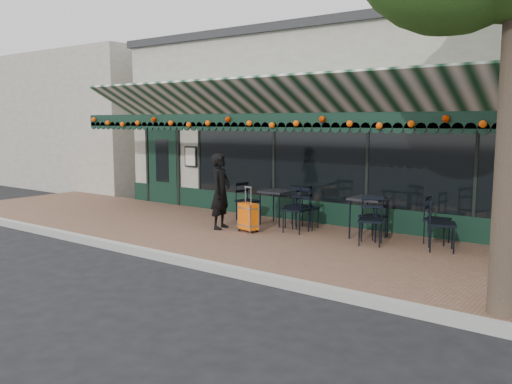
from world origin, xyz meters
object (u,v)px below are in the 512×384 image
Objects in this scene: chair_solo at (247,201)px; chair_a_left at (373,217)px; suitcase at (248,217)px; chair_b_right at (307,209)px; cafe_table_b at (276,194)px; woman at (221,191)px; chair_a_right at (437,220)px; chair_a_front at (371,221)px; chair_b_left at (298,207)px; chair_b_front at (296,210)px; cafe_table_a at (369,202)px; chair_a_extra at (442,224)px.

chair_a_left is at bearing -81.39° from chair_solo.
chair_b_right is (0.82, 1.01, 0.12)m from suitcase.
cafe_table_b is 0.86× the size of chair_solo.
chair_solo is at bearing 78.68° from chair_b_right.
cafe_table_b is 0.85m from chair_solo.
woman is 4.41m from chair_a_right.
chair_a_front is 2.01m from chair_b_left.
chair_b_left reaches higher than chair_a_right.
chair_a_right is at bearing 12.61° from chair_b_front.
chair_a_left is at bearing 101.56° from chair_a_right.
suitcase is at bearing -97.49° from woman.
chair_solo is at bearing 161.22° from chair_b_front.
chair_a_left is 1.20m from chair_a_right.
chair_a_front is 1.74m from chair_b_front.
chair_a_front is 1.02× the size of chair_solo.
chair_b_front is 1.71m from chair_solo.
suitcase is at bearing -28.86° from chair_b_left.
suitcase is 1.32m from chair_solo.
chair_solo is at bearing 178.17° from cafe_table_a.
suitcase is 1.07× the size of chair_b_right.
chair_solo reaches higher than cafe_table_a.
cafe_table_a is 3.11m from chair_solo.
suitcase is 1.05× the size of chair_a_right.
chair_b_front reaches higher than chair_b_right.
chair_b_left is (1.29, 1.04, -0.34)m from woman.
chair_a_front is 1.25m from chair_a_extra.
woman is at bearing -121.51° from cafe_table_b.
cafe_table_b is 2.63m from chair_a_front.
chair_b_left is at bearing 145.18° from chair_a_front.
cafe_table_a is 1.68m from chair_b_left.
cafe_table_a is (2.27, 0.93, 0.41)m from suitcase.
chair_a_left is 0.95× the size of chair_solo.
chair_a_extra reaches higher than chair_b_left.
chair_a_right reaches higher than chair_solo.
chair_a_right is at bearing 34.30° from suitcase.
woman is at bearing -51.24° from chair_a_left.
chair_a_front is at bearing 23.43° from suitcase.
cafe_table_b is 3.52m from chair_a_right.
chair_a_left is (0.06, 0.06, -0.30)m from cafe_table_a.
chair_a_right is at bearing 100.36° from chair_b_left.
chair_a_left reaches higher than cafe_table_a.
chair_a_left is 0.90× the size of chair_b_front.
chair_solo is (-1.64, 0.47, -0.03)m from chair_b_front.
chair_b_left is at bearing -6.35° from cafe_table_b.
cafe_table_b is at bearing -81.05° from chair_solo.
chair_b_front reaches higher than cafe_table_b.
chair_a_front is 1.04× the size of chair_b_right.
chair_a_extra is at bearing 0.83° from chair_b_front.
chair_a_extra is (0.27, -0.55, 0.03)m from chair_a_right.
chair_solo is (-4.59, 0.29, -0.03)m from chair_a_extra.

